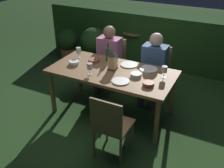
{
  "coord_description": "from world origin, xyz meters",
  "views": [
    {
      "loc": [
        1.54,
        -3.04,
        2.4
      ],
      "look_at": [
        0.0,
        0.0,
        0.52
      ],
      "focal_mm": 42.38,
      "sensor_mm": 36.0,
      "label": 1
    }
  ],
  "objects_px": {
    "bowl_bread": "(148,84)",
    "ice_bucket": "(136,26)",
    "wine_glass_c": "(79,51)",
    "potted_plant_corner": "(93,44)",
    "chair_side_left_b": "(111,124)",
    "wine_glass_a": "(90,67)",
    "person_in_blue": "(153,65)",
    "chair_side_right_b": "(156,69)",
    "potted_plant_by_hedge": "(67,43)",
    "plate_a": "(121,81)",
    "lantern_centerpiece": "(113,60)",
    "bowl_salad": "(74,63)",
    "side_table": "(135,40)",
    "plate_b": "(129,65)",
    "dining_table": "(112,74)",
    "chair_side_right_a": "(113,60)",
    "bowl_dip": "(136,75)",
    "green_bottle_on_table": "(108,54)",
    "plate_c": "(149,69)",
    "person_in_pink": "(108,56)",
    "wine_glass_b": "(164,70)",
    "bowl_olives": "(94,60)"
  },
  "relations": [
    {
      "from": "wine_glass_a",
      "to": "plate_a",
      "type": "distance_m",
      "value": 0.48
    },
    {
      "from": "wine_glass_a",
      "to": "wine_glass_b",
      "type": "distance_m",
      "value": 1.01
    },
    {
      "from": "ice_bucket",
      "to": "wine_glass_a",
      "type": "bearing_deg",
      "value": -83.05
    },
    {
      "from": "chair_side_right_a",
      "to": "person_in_blue",
      "type": "bearing_deg",
      "value": -13.6
    },
    {
      "from": "bowl_salad",
      "to": "dining_table",
      "type": "bearing_deg",
      "value": 6.27
    },
    {
      "from": "chair_side_left_b",
      "to": "wine_glass_a",
      "type": "xyz_separation_m",
      "value": [
        -0.62,
        0.59,
        0.37
      ]
    },
    {
      "from": "dining_table",
      "to": "person_in_blue",
      "type": "distance_m",
      "value": 0.76
    },
    {
      "from": "lantern_centerpiece",
      "to": "wine_glass_c",
      "type": "distance_m",
      "value": 0.68
    },
    {
      "from": "dining_table",
      "to": "ice_bucket",
      "type": "bearing_deg",
      "value": 103.42
    },
    {
      "from": "green_bottle_on_table",
      "to": "plate_b",
      "type": "xyz_separation_m",
      "value": [
        0.36,
        -0.01,
        -0.1
      ]
    },
    {
      "from": "person_in_pink",
      "to": "wine_glass_c",
      "type": "height_order",
      "value": "person_in_pink"
    },
    {
      "from": "lantern_centerpiece",
      "to": "bowl_dip",
      "type": "xyz_separation_m",
      "value": [
        0.39,
        -0.06,
        -0.12
      ]
    },
    {
      "from": "person_in_pink",
      "to": "bowl_bread",
      "type": "distance_m",
      "value": 1.32
    },
    {
      "from": "wine_glass_c",
      "to": "plate_b",
      "type": "relative_size",
      "value": 0.67
    },
    {
      "from": "lantern_centerpiece",
      "to": "side_table",
      "type": "height_order",
      "value": "lantern_centerpiece"
    },
    {
      "from": "plate_b",
      "to": "plate_c",
      "type": "distance_m",
      "value": 0.31
    },
    {
      "from": "bowl_salad",
      "to": "side_table",
      "type": "distance_m",
      "value": 2.2
    },
    {
      "from": "chair_side_right_b",
      "to": "plate_a",
      "type": "xyz_separation_m",
      "value": [
        -0.15,
        -1.08,
        0.26
      ]
    },
    {
      "from": "side_table",
      "to": "ice_bucket",
      "type": "bearing_deg",
      "value": 180.0
    },
    {
      "from": "chair_side_right_a",
      "to": "chair_side_right_b",
      "type": "xyz_separation_m",
      "value": [
        0.81,
        0.0,
        0.0
      ]
    },
    {
      "from": "bowl_bread",
      "to": "ice_bucket",
      "type": "bearing_deg",
      "value": 116.07
    },
    {
      "from": "lantern_centerpiece",
      "to": "plate_a",
      "type": "distance_m",
      "value": 0.42
    },
    {
      "from": "potted_plant_corner",
      "to": "plate_b",
      "type": "bearing_deg",
      "value": -41.58
    },
    {
      "from": "person_in_blue",
      "to": "chair_side_right_b",
      "type": "bearing_deg",
      "value": 90.0
    },
    {
      "from": "chair_side_right_a",
      "to": "plate_c",
      "type": "height_order",
      "value": "chair_side_right_a"
    },
    {
      "from": "dining_table",
      "to": "bowl_salad",
      "type": "relative_size",
      "value": 11.5
    },
    {
      "from": "green_bottle_on_table",
      "to": "side_table",
      "type": "bearing_deg",
      "value": 98.99
    },
    {
      "from": "bowl_bread",
      "to": "green_bottle_on_table",
      "type": "bearing_deg",
      "value": 150.37
    },
    {
      "from": "person_in_pink",
      "to": "plate_b",
      "type": "bearing_deg",
      "value": -33.26
    },
    {
      "from": "plate_b",
      "to": "wine_glass_a",
      "type": "bearing_deg",
      "value": -124.21
    },
    {
      "from": "chair_side_left_b",
      "to": "ice_bucket",
      "type": "distance_m",
      "value": 3.09
    },
    {
      "from": "bowl_olives",
      "to": "ice_bucket",
      "type": "relative_size",
      "value": 0.49
    },
    {
      "from": "plate_c",
      "to": "potted_plant_corner",
      "type": "relative_size",
      "value": 0.32
    },
    {
      "from": "wine_glass_c",
      "to": "chair_side_left_b",
      "type": "bearing_deg",
      "value": -43.08
    },
    {
      "from": "person_in_blue",
      "to": "lantern_centerpiece",
      "type": "relative_size",
      "value": 4.34
    },
    {
      "from": "plate_b",
      "to": "ice_bucket",
      "type": "bearing_deg",
      "value": 109.49
    },
    {
      "from": "ice_bucket",
      "to": "potted_plant_corner",
      "type": "bearing_deg",
      "value": -134.4
    },
    {
      "from": "potted_plant_by_hedge",
      "to": "side_table",
      "type": "bearing_deg",
      "value": 27.18
    },
    {
      "from": "plate_b",
      "to": "potted_plant_by_hedge",
      "type": "xyz_separation_m",
      "value": [
        -1.96,
        1.15,
        -0.35
      ]
    },
    {
      "from": "potted_plant_by_hedge",
      "to": "bowl_dip",
      "type": "bearing_deg",
      "value": -33.21
    },
    {
      "from": "wine_glass_c",
      "to": "potted_plant_corner",
      "type": "bearing_deg",
      "value": 110.87
    },
    {
      "from": "chair_side_right_a",
      "to": "bowl_dip",
      "type": "distance_m",
      "value": 1.18
    },
    {
      "from": "bowl_dip",
      "to": "chair_side_right_b",
      "type": "bearing_deg",
      "value": 88.18
    },
    {
      "from": "ice_bucket",
      "to": "potted_plant_by_hedge",
      "type": "height_order",
      "value": "ice_bucket"
    },
    {
      "from": "potted_plant_by_hedge",
      "to": "potted_plant_corner",
      "type": "distance_m",
      "value": 0.67
    },
    {
      "from": "person_in_blue",
      "to": "ice_bucket",
      "type": "bearing_deg",
      "value": 121.73
    },
    {
      "from": "wine_glass_a",
      "to": "plate_b",
      "type": "bearing_deg",
      "value": 55.79
    },
    {
      "from": "plate_a",
      "to": "bowl_dip",
      "type": "distance_m",
      "value": 0.27
    },
    {
      "from": "green_bottle_on_table",
      "to": "wine_glass_a",
      "type": "distance_m",
      "value": 0.54
    },
    {
      "from": "chair_side_right_a",
      "to": "plate_c",
      "type": "distance_m",
      "value": 1.06
    }
  ]
}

